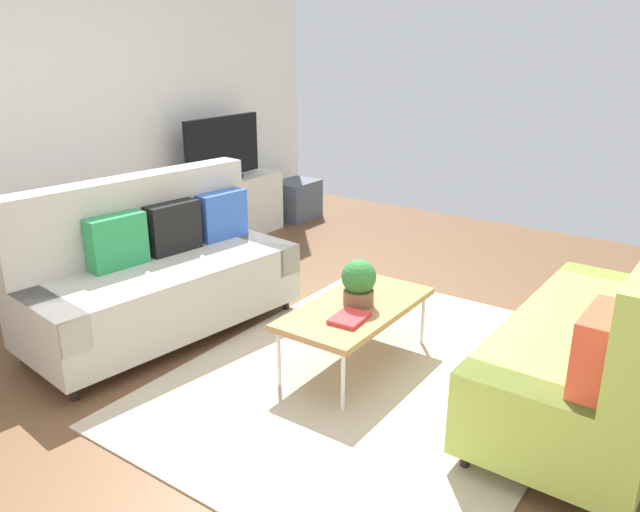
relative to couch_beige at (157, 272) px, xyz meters
The scene contains 13 objects.
ground_plane 1.45m from the couch_beige, 77.51° to the right, with size 7.68×7.68×0.00m, color brown.
wall_far 1.79m from the couch_beige, 78.50° to the left, with size 6.40×0.12×2.90m, color white.
area_rug 1.71m from the couch_beige, 78.55° to the right, with size 2.90×2.20×0.01m, color tan.
couch_beige is the anchor object (origin of this frame).
couch_green 2.92m from the couch_beige, 76.85° to the right, with size 1.92×0.87×1.10m.
coffee_table 1.47m from the couch_beige, 75.10° to the right, with size 1.10×0.56×0.42m.
tv_console 2.18m from the couch_beige, 31.01° to the left, with size 1.40×0.44×0.64m, color silver.
tv 2.22m from the couch_beige, 30.56° to the left, with size 1.00×0.20×0.64m.
storage_trunk 3.14m from the couch_beige, 18.99° to the left, with size 0.52×0.40×0.44m, color #4C5666.
potted_plant 1.48m from the couch_beige, 74.54° to the right, with size 0.22×0.22×0.30m.
table_book_0 1.51m from the couch_beige, 83.66° to the right, with size 0.24×0.18×0.03m, color red.
vase_0 1.76m from the couch_beige, 42.36° to the left, with size 0.11×0.11×0.15m, color #B24C4C.
bottle_0 1.84m from the couch_beige, 36.63° to the left, with size 0.05×0.05×0.23m, color red.
Camera 1 is at (-3.00, -1.97, 2.01)m, focal length 35.04 mm.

